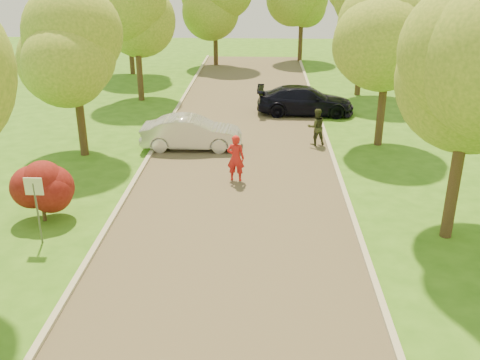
% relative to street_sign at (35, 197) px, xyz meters
% --- Properties ---
extents(ground, '(100.00, 100.00, 0.00)m').
position_rel_street_sign_xyz_m(ground, '(5.80, -4.00, -1.56)').
color(ground, '#326919').
rests_on(ground, ground).
extents(road, '(8.00, 60.00, 0.01)m').
position_rel_street_sign_xyz_m(road, '(5.80, 4.00, -1.56)').
color(road, '#4C4438').
rests_on(road, ground).
extents(curb_left, '(0.18, 60.00, 0.12)m').
position_rel_street_sign_xyz_m(curb_left, '(1.75, 4.00, -1.50)').
color(curb_left, '#B2AD9E').
rests_on(curb_left, ground).
extents(curb_right, '(0.18, 60.00, 0.12)m').
position_rel_street_sign_xyz_m(curb_right, '(9.85, 4.00, -1.50)').
color(curb_right, '#B2AD9E').
rests_on(curb_right, ground).
extents(street_sign, '(0.55, 0.06, 2.17)m').
position_rel_street_sign_xyz_m(street_sign, '(0.00, 0.00, 0.00)').
color(street_sign, '#59595E').
rests_on(street_sign, ground).
extents(red_shrub, '(1.70, 1.70, 1.95)m').
position_rel_street_sign_xyz_m(red_shrub, '(-0.50, 1.50, -0.47)').
color(red_shrub, '#382619').
rests_on(red_shrub, ground).
extents(tree_l_midb, '(4.30, 4.20, 6.62)m').
position_rel_street_sign_xyz_m(tree_l_midb, '(-1.01, 8.00, 3.02)').
color(tree_l_midb, '#382619').
rests_on(tree_l_midb, ground).
extents(tree_l_far, '(4.92, 4.80, 7.79)m').
position_rel_street_sign_xyz_m(tree_l_far, '(-0.59, 18.00, 3.90)').
color(tree_l_far, '#382619').
rests_on(tree_l_far, ground).
extents(tree_r_midb, '(4.51, 4.40, 7.01)m').
position_rel_street_sign_xyz_m(tree_r_midb, '(12.40, 10.00, 3.32)').
color(tree_r_midb, '#382619').
rests_on(tree_r_midb, ground).
extents(tree_r_far, '(5.33, 5.20, 8.34)m').
position_rel_street_sign_xyz_m(tree_r_far, '(13.03, 20.00, 4.27)').
color(tree_r_far, '#382619').
rests_on(tree_r_far, ground).
extents(tree_bg_a, '(5.12, 5.00, 7.72)m').
position_rel_street_sign_xyz_m(tree_bg_a, '(-2.98, 26.00, 3.75)').
color(tree_bg_a, '#382619').
rests_on(tree_bg_a, ground).
extents(tree_bg_c, '(4.92, 4.80, 7.33)m').
position_rel_street_sign_xyz_m(tree_bg_c, '(3.01, 30.00, 3.46)').
color(tree_bg_c, '#382619').
rests_on(tree_bg_c, ground).
extents(silver_sedan, '(4.59, 1.66, 1.51)m').
position_rel_street_sign_xyz_m(silver_sedan, '(3.50, 9.06, -0.81)').
color(silver_sedan, silver).
rests_on(silver_sedan, ground).
extents(dark_sedan, '(5.43, 2.31, 1.56)m').
position_rel_street_sign_xyz_m(dark_sedan, '(9.10, 15.22, -0.78)').
color(dark_sedan, black).
rests_on(dark_sedan, ground).
extents(person_striped, '(0.74, 0.54, 1.89)m').
position_rel_street_sign_xyz_m(person_striped, '(5.72, 5.26, -0.62)').
color(person_striped, red).
rests_on(person_striped, ground).
extents(person_olive, '(0.97, 0.83, 1.74)m').
position_rel_street_sign_xyz_m(person_olive, '(9.25, 9.85, -0.69)').
color(person_olive, '#303520').
rests_on(person_olive, ground).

